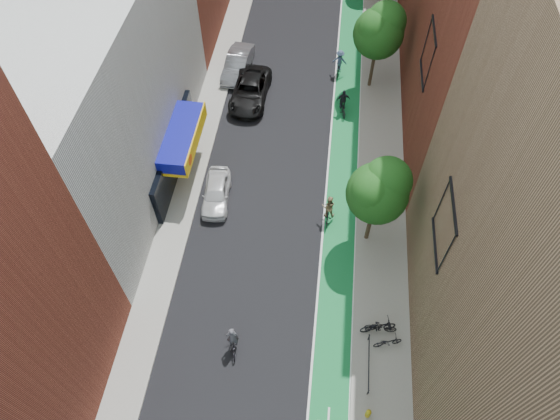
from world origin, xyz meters
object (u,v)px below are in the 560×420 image
(parked_car_black, at_px, (250,91))
(cyclist_lane_far, at_px, (339,63))
(parked_car_silver, at_px, (238,64))
(cyclist_lane_near, at_px, (328,211))
(cyclist_lane_mid, at_px, (343,105))
(fire_hydrant, at_px, (368,413))
(cyclist_lead, at_px, (233,342))
(parked_car_white, at_px, (216,192))

(parked_car_black, distance_m, cyclist_lane_far, 7.40)
(parked_car_silver, distance_m, cyclist_lane_near, 15.42)
(cyclist_lane_mid, height_order, cyclist_lane_far, cyclist_lane_far)
(cyclist_lane_mid, bearing_deg, parked_car_black, -18.49)
(parked_car_silver, xyz_separation_m, fire_hydrant, (10.41, -24.69, -0.25))
(parked_car_black, height_order, cyclist_lane_far, cyclist_lane_far)
(parked_car_black, height_order, cyclist_lead, cyclist_lead)
(cyclist_lane_mid, height_order, fire_hydrant, cyclist_lane_mid)
(parked_car_black, bearing_deg, parked_car_silver, 117.46)
(parked_car_silver, xyz_separation_m, cyclist_lead, (3.50, -22.06, -0.05))
(cyclist_lead, xyz_separation_m, cyclist_lane_near, (4.30, 8.76, 0.13))
(cyclist_lead, relative_size, cyclist_lane_near, 1.03)
(parked_car_silver, bearing_deg, cyclist_lane_mid, -18.54)
(cyclist_lead, relative_size, cyclist_lane_mid, 1.09)
(parked_car_white, distance_m, cyclist_lead, 9.85)
(parked_car_white, xyz_separation_m, cyclist_lane_far, (7.03, 13.38, 0.27))
(parked_car_black, distance_m, cyclist_lane_mid, 6.88)
(cyclist_lead, xyz_separation_m, fire_hydrant, (6.91, -2.63, -0.19))
(cyclist_lane_mid, relative_size, cyclist_lane_far, 0.95)
(parked_car_silver, xyz_separation_m, cyclist_lane_far, (7.80, 0.78, 0.17))
(cyclist_lane_far, bearing_deg, cyclist_lane_near, 98.49)
(cyclist_lane_mid, bearing_deg, cyclist_lane_near, 74.18)
(cyclist_lane_near, distance_m, cyclist_lane_far, 14.08)
(parked_car_black, relative_size, parked_car_silver, 1.16)
(parked_car_silver, height_order, cyclist_lane_near, cyclist_lane_near)
(parked_car_black, relative_size, fire_hydrant, 7.67)
(parked_car_white, bearing_deg, cyclist_lane_far, 57.76)
(fire_hydrant, bearing_deg, parked_car_black, 112.47)
(parked_car_white, height_order, cyclist_lane_mid, cyclist_lane_mid)
(parked_car_silver, distance_m, cyclist_lead, 22.33)
(parked_car_silver, height_order, cyclist_lane_mid, cyclist_lane_mid)
(cyclist_lead, bearing_deg, parked_car_white, -87.46)
(cyclist_lane_near, xyz_separation_m, cyclist_lane_far, (-0.00, 14.08, 0.09))
(cyclist_lane_far, bearing_deg, parked_car_white, 70.77)
(parked_car_black, relative_size, cyclist_lane_far, 2.69)
(cyclist_lane_mid, bearing_deg, cyclist_lane_far, -96.92)
(parked_car_silver, height_order, cyclist_lane_far, cyclist_lane_far)
(parked_car_silver, bearing_deg, parked_car_black, -59.29)
(parked_car_black, xyz_separation_m, cyclist_lead, (2.08, -19.10, -0.04))
(parked_car_white, bearing_deg, parked_car_black, 81.63)
(parked_car_silver, xyz_separation_m, cyclist_lane_near, (7.80, -13.30, 0.07))
(parked_car_white, relative_size, parked_car_silver, 0.84)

